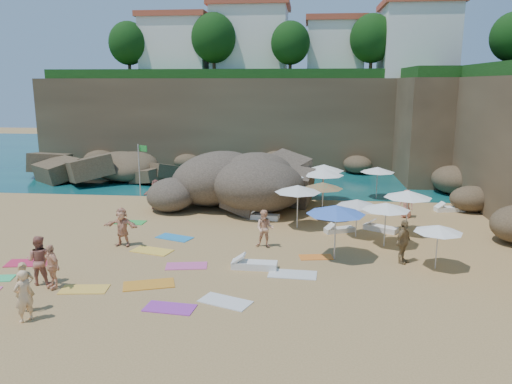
# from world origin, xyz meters

# --- Properties ---
(ground) EXTENTS (120.00, 120.00, 0.00)m
(ground) POSITION_xyz_m (0.00, 0.00, 0.00)
(ground) COLOR tan
(ground) RESTS_ON ground
(seawater) EXTENTS (120.00, 120.00, 0.00)m
(seawater) POSITION_xyz_m (0.00, 30.00, 0.00)
(seawater) COLOR #0C4751
(seawater) RESTS_ON ground
(cliff_back) EXTENTS (44.00, 8.00, 8.00)m
(cliff_back) POSITION_xyz_m (2.00, 25.00, 4.00)
(cliff_back) COLOR brown
(cliff_back) RESTS_ON ground
(cliff_corner) EXTENTS (10.00, 12.00, 8.00)m
(cliff_corner) POSITION_xyz_m (17.00, 20.00, 4.00)
(cliff_corner) COLOR brown
(cliff_corner) RESTS_ON ground
(rock_promontory) EXTENTS (12.00, 7.00, 2.00)m
(rock_promontory) POSITION_xyz_m (-11.00, 16.00, 0.00)
(rock_promontory) COLOR brown
(rock_promontory) RESTS_ON ground
(clifftop_buildings) EXTENTS (28.48, 9.48, 7.00)m
(clifftop_buildings) POSITION_xyz_m (2.96, 25.79, 11.24)
(clifftop_buildings) COLOR white
(clifftop_buildings) RESTS_ON cliff_back
(clifftop_trees) EXTENTS (35.60, 23.82, 4.40)m
(clifftop_trees) POSITION_xyz_m (4.78, 19.52, 11.26)
(clifftop_trees) COLOR #11380F
(clifftop_trees) RESTS_ON ground
(marina_masts) EXTENTS (3.10, 0.10, 6.00)m
(marina_masts) POSITION_xyz_m (-16.50, 30.00, 3.00)
(marina_masts) COLOR white
(marina_masts) RESTS_ON ground
(rock_outcrop) EXTENTS (10.67, 9.16, 3.63)m
(rock_outcrop) POSITION_xyz_m (-0.39, 9.02, 0.00)
(rock_outcrop) COLOR brown
(rock_outcrop) RESTS_ON ground
(flag_pole) EXTENTS (0.68, 0.28, 3.59)m
(flag_pole) POSITION_xyz_m (-6.58, 9.96, 2.29)
(flag_pole) COLOR silver
(flag_pole) RESTS_ON ground
(parasol_0) EXTENTS (2.53, 2.53, 2.39)m
(parasol_0) POSITION_xyz_m (3.24, 7.38, 2.20)
(parasol_0) COLOR silver
(parasol_0) RESTS_ON ground
(parasol_1) EXTENTS (2.26, 2.26, 2.14)m
(parasol_1) POSITION_xyz_m (9.35, 10.93, 1.96)
(parasol_1) COLOR silver
(parasol_1) RESTS_ON ground
(parasol_2) EXTENTS (2.60, 2.60, 2.46)m
(parasol_2) POSITION_xyz_m (5.75, 9.63, 2.26)
(parasol_2) COLOR silver
(parasol_2) RESTS_ON ground
(parasol_3) EXTENTS (2.58, 2.58, 2.44)m
(parasol_3) POSITION_xyz_m (5.65, 8.08, 2.24)
(parasol_3) COLOR silver
(parasol_3) RESTS_ON ground
(parasol_5) EXTENTS (2.05, 2.05, 1.94)m
(parasol_5) POSITION_xyz_m (7.17, 2.07, 1.78)
(parasol_5) COLOR silver
(parasol_5) RESTS_ON ground
(parasol_6) EXTENTS (2.28, 2.28, 2.16)m
(parasol_6) POSITION_xyz_m (5.56, 5.17, 1.98)
(parasol_6) COLOR silver
(parasol_6) RESTS_ON ground
(parasol_7) EXTENTS (2.47, 2.47, 2.34)m
(parasol_7) POSITION_xyz_m (4.18, 3.38, 2.14)
(parasol_7) COLOR silver
(parasol_7) RESTS_ON ground
(parasol_8) EXTENTS (2.42, 2.42, 2.29)m
(parasol_8) POSITION_xyz_m (9.78, 2.83, 2.10)
(parasol_8) COLOR silver
(parasol_8) RESTS_ON ground
(parasol_9) EXTENTS (2.25, 2.25, 2.13)m
(parasol_9) POSITION_xyz_m (8.38, 0.71, 1.95)
(parasol_9) COLOR silver
(parasol_9) RESTS_ON ground
(parasol_10) EXTENTS (2.59, 2.59, 2.45)m
(parasol_10) POSITION_xyz_m (5.92, -1.32, 2.25)
(parasol_10) COLOR silver
(parasol_10) RESTS_ON ground
(parasol_11) EXTENTS (2.00, 2.00, 1.89)m
(parasol_11) POSITION_xyz_m (10.08, -2.08, 1.74)
(parasol_11) COLOR silver
(parasol_11) RESTS_ON ground
(lounger_0) EXTENTS (1.66, 1.11, 0.25)m
(lounger_0) POSITION_xyz_m (6.40, 2.77, 0.12)
(lounger_0) COLOR silver
(lounger_0) RESTS_ON ground
(lounger_1) EXTENTS (1.88, 0.87, 0.28)m
(lounger_1) POSITION_xyz_m (2.23, 4.93, 0.14)
(lounger_1) COLOR white
(lounger_1) RESTS_ON ground
(lounger_2) EXTENTS (1.84, 0.89, 0.27)m
(lounger_2) POSITION_xyz_m (13.32, 7.84, 0.14)
(lounger_2) COLOR white
(lounger_2) RESTS_ON ground
(lounger_3) EXTENTS (2.03, 0.99, 0.30)m
(lounger_3) POSITION_xyz_m (8.14, 7.02, 0.15)
(lounger_3) COLOR white
(lounger_3) RESTS_ON ground
(lounger_4) EXTENTS (1.81, 1.41, 0.27)m
(lounger_4) POSITION_xyz_m (8.56, 3.21, 0.14)
(lounger_4) COLOR white
(lounger_4) RESTS_ON ground
(lounger_5) EXTENTS (1.92, 0.69, 0.30)m
(lounger_5) POSITION_xyz_m (2.53, -2.85, 0.15)
(lounger_5) COLOR white
(lounger_5) RESTS_ON ground
(towel_2) EXTENTS (2.14, 1.53, 0.03)m
(towel_2) POSITION_xyz_m (-1.34, -5.00, 0.02)
(towel_2) COLOR orange
(towel_2) RESTS_ON ground
(towel_4) EXTENTS (1.84, 1.08, 0.03)m
(towel_4) POSITION_xyz_m (-3.62, -5.68, 0.02)
(towel_4) COLOR yellow
(towel_4) RESTS_ON ground
(towel_5) EXTENTS (2.04, 1.52, 0.03)m
(towel_5) POSITION_xyz_m (1.84, -6.22, 0.02)
(towel_5) COLOR silver
(towel_5) RESTS_ON ground
(towel_6) EXTENTS (1.82, 1.05, 0.03)m
(towel_6) POSITION_xyz_m (0.01, -6.92, 0.02)
(towel_6) COLOR purple
(towel_6) RESTS_ON ground
(towel_7) EXTENTS (2.06, 1.28, 0.03)m
(towel_7) POSITION_xyz_m (-7.20, -3.20, 0.02)
(towel_7) COLOR #CE244A
(towel_7) RESTS_ON ground
(towel_8) EXTENTS (1.99, 1.46, 0.03)m
(towel_8) POSITION_xyz_m (-1.91, 0.95, 0.02)
(towel_8) COLOR #2585C6
(towel_8) RESTS_ON ground
(towel_9) EXTENTS (1.85, 1.14, 0.03)m
(towel_9) POSITION_xyz_m (-0.37, -2.88, 0.02)
(towel_9) COLOR #D45298
(towel_9) RESTS_ON ground
(towel_10) EXTENTS (1.57, 0.96, 0.03)m
(towel_10) POSITION_xyz_m (5.12, -1.22, 0.01)
(towel_10) COLOR orange
(towel_10) RESTS_ON ground
(towel_11) EXTENTS (1.82, 0.97, 0.03)m
(towel_11) POSITION_xyz_m (-5.17, 3.44, 0.02)
(towel_11) COLOR green
(towel_11) RESTS_ON ground
(towel_12) EXTENTS (2.04, 1.40, 0.03)m
(towel_12) POSITION_xyz_m (-2.43, -1.14, 0.02)
(towel_12) COLOR yellow
(towel_12) RESTS_ON ground
(towel_13) EXTENTS (2.00, 1.09, 0.03)m
(towel_13) POSITION_xyz_m (4.14, -3.39, 0.02)
(towel_13) COLOR silver
(towel_13) RESTS_ON ground
(person_stand_1) EXTENTS (1.00, 0.81, 1.94)m
(person_stand_1) POSITION_xyz_m (-5.53, -5.30, 0.97)
(person_stand_1) COLOR #B36D59
(person_stand_1) RESTS_ON ground
(person_stand_2) EXTENTS (1.25, 0.70, 1.82)m
(person_stand_2) POSITION_xyz_m (1.20, 6.29, 0.91)
(person_stand_2) COLOR #F1AE89
(person_stand_2) RESTS_ON ground
(person_stand_3) EXTENTS (1.05, 1.17, 1.91)m
(person_stand_3) POSITION_xyz_m (8.81, -1.54, 0.96)
(person_stand_3) COLOR olive
(person_stand_3) RESTS_ON ground
(person_stand_4) EXTENTS (0.91, 0.76, 1.64)m
(person_stand_4) POSITION_xyz_m (10.39, 6.12, 0.82)
(person_stand_4) COLOR tan
(person_stand_4) RESTS_ON ground
(person_stand_5) EXTENTS (1.64, 1.32, 1.79)m
(person_stand_5) POSITION_xyz_m (-4.60, 6.84, 0.90)
(person_stand_5) COLOR #A66153
(person_stand_5) RESTS_ON ground
(person_stand_6) EXTENTS (0.68, 0.76, 1.76)m
(person_stand_6) POSITION_xyz_m (-4.43, -8.30, 0.88)
(person_stand_6) COLOR #F0BF88
(person_stand_6) RESTS_ON ground
(person_lie_1) EXTENTS (1.76, 1.97, 0.42)m
(person_lie_1) POSITION_xyz_m (-4.85, -5.68, 0.21)
(person_lie_1) COLOR #F0B088
(person_lie_1) RESTS_ON ground
(person_lie_3) EXTENTS (1.90, 2.02, 0.49)m
(person_lie_3) POSITION_xyz_m (-4.03, -0.54, 0.25)
(person_lie_3) COLOR tan
(person_lie_3) RESTS_ON ground
(person_lie_4) EXTENTS (1.26, 1.82, 0.41)m
(person_lie_4) POSITION_xyz_m (-4.76, -7.65, 0.20)
(person_lie_4) COLOR tan
(person_lie_4) RESTS_ON ground
(person_lie_5) EXTENTS (1.05, 1.86, 0.67)m
(person_lie_5) POSITION_xyz_m (2.73, -0.08, 0.34)
(person_lie_5) COLOR #EDAE86
(person_lie_5) RESTS_ON ground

